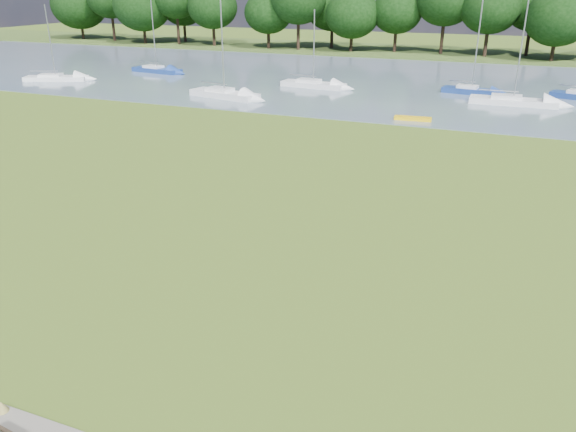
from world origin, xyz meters
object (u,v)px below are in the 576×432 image
at_px(sailboat_1, 156,68).
at_px(sailboat_5, 512,99).
at_px(kayak, 413,118).
at_px(sailboat_4, 471,89).
at_px(sailboat_2, 313,83).
at_px(sailboat_6, 55,77).
at_px(sailboat_8, 224,92).

distance_m(sailboat_1, sailboat_5, 40.90).
xyz_separation_m(kayak, sailboat_1, (-33.57, 14.33, 0.33)).
bearing_deg(sailboat_4, sailboat_2, -163.96).
bearing_deg(sailboat_6, sailboat_5, -17.39).
height_order(sailboat_2, sailboat_6, sailboat_6).
relative_size(sailboat_1, sailboat_4, 1.02).
height_order(sailboat_2, sailboat_4, sailboat_4).
relative_size(sailboat_4, sailboat_5, 1.00).
height_order(sailboat_5, sailboat_8, sailboat_8).
distance_m(sailboat_1, sailboat_8, 18.93).
relative_size(kayak, sailboat_5, 0.33).
bearing_deg(sailboat_4, sailboat_6, -160.62).
distance_m(kayak, sailboat_4, 14.02).
xyz_separation_m(sailboat_5, sailboat_8, (-25.43, -6.58, 0.06)).
height_order(kayak, sailboat_5, sailboat_5).
bearing_deg(sailboat_4, sailboat_1, -172.98).
height_order(sailboat_1, sailboat_2, sailboat_1).
bearing_deg(sailboat_5, sailboat_6, -174.79).
bearing_deg(sailboat_5, sailboat_8, -165.91).
height_order(sailboat_4, sailboat_5, sailboat_4).
relative_size(sailboat_1, sailboat_2, 1.17).
bearing_deg(sailboat_2, sailboat_4, 13.60).
xyz_separation_m(sailboat_4, sailboat_5, (3.88, -4.04, -0.04)).
bearing_deg(kayak, sailboat_5, 49.04).
bearing_deg(sailboat_4, sailboat_8, -145.69).
relative_size(kayak, sailboat_8, 0.26).
xyz_separation_m(sailboat_6, sailboat_8, (22.10, -1.89, 0.11)).
distance_m(kayak, sailboat_5, 11.93).
distance_m(sailboat_1, sailboat_4, 36.75).
bearing_deg(sailboat_1, sailboat_5, 1.86).
xyz_separation_m(sailboat_1, sailboat_2, (21.12, -2.86, -0.01)).
relative_size(sailboat_2, sailboat_8, 0.70).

